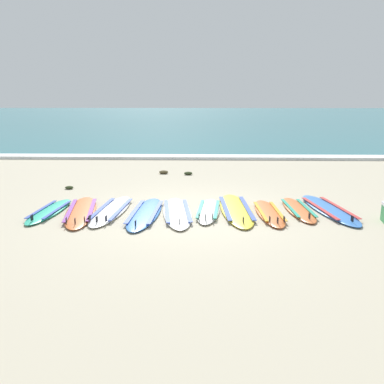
{
  "coord_description": "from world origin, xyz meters",
  "views": [
    {
      "loc": [
        0.23,
        -7.8,
        2.4
      ],
      "look_at": [
        0.02,
        0.94,
        0.25
      ],
      "focal_mm": 36.87,
      "sensor_mm": 36.0,
      "label": 1
    }
  ],
  "objects_px": {
    "surfboard_7": "(269,213)",
    "surfboard_9": "(329,209)",
    "surfboard_6": "(236,209)",
    "surfboard_4": "(177,212)",
    "surfboard_5": "(208,210)",
    "surfboard_1": "(81,211)",
    "surfboard_0": "(50,211)",
    "surfboard_8": "(298,209)",
    "surfboard_3": "(145,213)",
    "surfboard_2": "(111,210)"
  },
  "relations": [
    {
      "from": "surfboard_7",
      "to": "surfboard_9",
      "type": "height_order",
      "value": "same"
    },
    {
      "from": "surfboard_6",
      "to": "surfboard_7",
      "type": "xyz_separation_m",
      "value": [
        0.66,
        -0.24,
        0.0
      ]
    },
    {
      "from": "surfboard_4",
      "to": "surfboard_5",
      "type": "height_order",
      "value": "same"
    },
    {
      "from": "surfboard_1",
      "to": "surfboard_9",
      "type": "relative_size",
      "value": 0.99
    },
    {
      "from": "surfboard_0",
      "to": "surfboard_8",
      "type": "height_order",
      "value": "same"
    },
    {
      "from": "surfboard_8",
      "to": "surfboard_0",
      "type": "bearing_deg",
      "value": -177.26
    },
    {
      "from": "surfboard_3",
      "to": "surfboard_9",
      "type": "height_order",
      "value": "same"
    },
    {
      "from": "surfboard_3",
      "to": "surfboard_4",
      "type": "bearing_deg",
      "value": 7.61
    },
    {
      "from": "surfboard_0",
      "to": "surfboard_3",
      "type": "distance_m",
      "value": 2.03
    },
    {
      "from": "surfboard_5",
      "to": "surfboard_8",
      "type": "distance_m",
      "value": 1.92
    },
    {
      "from": "surfboard_2",
      "to": "surfboard_3",
      "type": "xyz_separation_m",
      "value": [
        0.74,
        -0.19,
        -0.0
      ]
    },
    {
      "from": "surfboard_4",
      "to": "surfboard_7",
      "type": "bearing_deg",
      "value": -0.05
    },
    {
      "from": "surfboard_1",
      "to": "surfboard_5",
      "type": "height_order",
      "value": "same"
    },
    {
      "from": "surfboard_5",
      "to": "surfboard_9",
      "type": "bearing_deg",
      "value": 3.57
    },
    {
      "from": "surfboard_6",
      "to": "surfboard_1",
      "type": "bearing_deg",
      "value": -175.97
    },
    {
      "from": "surfboard_5",
      "to": "surfboard_2",
      "type": "bearing_deg",
      "value": -179.27
    },
    {
      "from": "surfboard_1",
      "to": "surfboard_3",
      "type": "bearing_deg",
      "value": -3.91
    },
    {
      "from": "surfboard_3",
      "to": "surfboard_6",
      "type": "bearing_deg",
      "value": 9.63
    },
    {
      "from": "surfboard_7",
      "to": "surfboard_5",
      "type": "bearing_deg",
      "value": 173.96
    },
    {
      "from": "surfboard_5",
      "to": "surfboard_9",
      "type": "distance_m",
      "value": 2.58
    },
    {
      "from": "surfboard_8",
      "to": "surfboard_9",
      "type": "bearing_deg",
      "value": 2.18
    },
    {
      "from": "surfboard_0",
      "to": "surfboard_2",
      "type": "distance_m",
      "value": 1.29
    },
    {
      "from": "surfboard_0",
      "to": "surfboard_4",
      "type": "height_order",
      "value": "same"
    },
    {
      "from": "surfboard_8",
      "to": "surfboard_3",
      "type": "bearing_deg",
      "value": -173.73
    },
    {
      "from": "surfboard_1",
      "to": "surfboard_2",
      "type": "xyz_separation_m",
      "value": [
        0.62,
        0.1,
        0.0
      ]
    },
    {
      "from": "surfboard_3",
      "to": "surfboard_4",
      "type": "xyz_separation_m",
      "value": [
        0.66,
        0.09,
        0.0
      ]
    },
    {
      "from": "surfboard_6",
      "to": "surfboard_8",
      "type": "relative_size",
      "value": 1.33
    },
    {
      "from": "surfboard_3",
      "to": "surfboard_9",
      "type": "relative_size",
      "value": 0.96
    },
    {
      "from": "surfboard_7",
      "to": "surfboard_8",
      "type": "distance_m",
      "value": 0.72
    },
    {
      "from": "surfboard_5",
      "to": "surfboard_9",
      "type": "xyz_separation_m",
      "value": [
        2.58,
        0.16,
        -0.0
      ]
    },
    {
      "from": "surfboard_0",
      "to": "surfboard_3",
      "type": "xyz_separation_m",
      "value": [
        2.03,
        -0.1,
        -0.0
      ]
    },
    {
      "from": "surfboard_0",
      "to": "surfboard_7",
      "type": "bearing_deg",
      "value": -0.21
    },
    {
      "from": "surfboard_4",
      "to": "surfboard_5",
      "type": "distance_m",
      "value": 0.66
    },
    {
      "from": "surfboard_7",
      "to": "surfboard_8",
      "type": "height_order",
      "value": "same"
    },
    {
      "from": "surfboard_3",
      "to": "surfboard_4",
      "type": "relative_size",
      "value": 1.01
    },
    {
      "from": "surfboard_0",
      "to": "surfboard_4",
      "type": "xyz_separation_m",
      "value": [
        2.69,
        -0.01,
        -0.0
      ]
    },
    {
      "from": "surfboard_2",
      "to": "surfboard_4",
      "type": "bearing_deg",
      "value": -4.28
    },
    {
      "from": "surfboard_4",
      "to": "surfboard_8",
      "type": "bearing_deg",
      "value": 5.93
    },
    {
      "from": "surfboard_0",
      "to": "surfboard_8",
      "type": "bearing_deg",
      "value": 2.74
    },
    {
      "from": "surfboard_4",
      "to": "surfboard_0",
      "type": "bearing_deg",
      "value": 179.68
    },
    {
      "from": "surfboard_6",
      "to": "surfboard_8",
      "type": "distance_m",
      "value": 1.33
    },
    {
      "from": "surfboard_7",
      "to": "surfboard_8",
      "type": "bearing_deg",
      "value": 22.07
    },
    {
      "from": "surfboard_5",
      "to": "surfboard_9",
      "type": "relative_size",
      "value": 0.79
    },
    {
      "from": "surfboard_5",
      "to": "surfboard_7",
      "type": "bearing_deg",
      "value": -6.04
    },
    {
      "from": "surfboard_2",
      "to": "surfboard_5",
      "type": "height_order",
      "value": "same"
    },
    {
      "from": "surfboard_3",
      "to": "surfboard_8",
      "type": "relative_size",
      "value": 1.22
    },
    {
      "from": "surfboard_2",
      "to": "surfboard_7",
      "type": "xyz_separation_m",
      "value": [
        3.31,
        -0.11,
        0.0
      ]
    },
    {
      "from": "surfboard_0",
      "to": "surfboard_5",
      "type": "height_order",
      "value": "same"
    },
    {
      "from": "surfboard_3",
      "to": "surfboard_2",
      "type": "bearing_deg",
      "value": 165.47
    },
    {
      "from": "surfboard_2",
      "to": "surfboard_7",
      "type": "height_order",
      "value": "same"
    }
  ]
}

